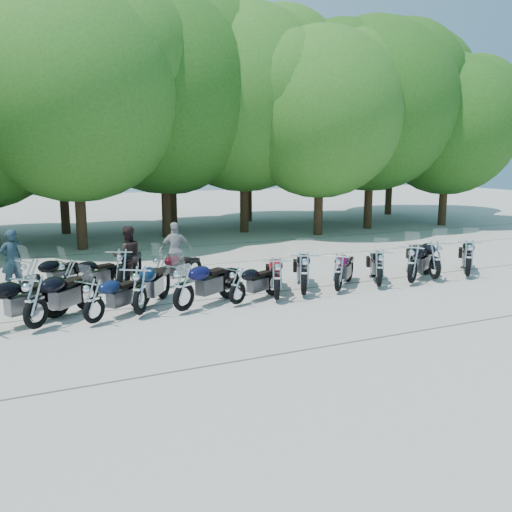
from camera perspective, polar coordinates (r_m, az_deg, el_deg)
name	(u,v)px	position (r m, az deg, el deg)	size (l,w,h in m)	color
ground	(280,307)	(14.11, 2.51, -5.42)	(90.00, 90.00, 0.00)	#A8A197
tree_3	(74,93)	(23.61, -18.65, 15.98)	(8.70, 8.70, 10.67)	#3A2614
tree_4	(163,94)	(26.20, -9.79, 16.47)	(9.13, 9.13, 11.20)	#3A2614
tree_5	(244,99)	(27.62, -1.30, 16.17)	(9.04, 9.04, 11.10)	#3A2614
tree_6	(320,114)	(26.76, 6.79, 14.65)	(8.00, 8.00, 9.82)	#3A2614
tree_7	(372,106)	(29.61, 12.11, 15.22)	(8.79, 8.79, 10.79)	#3A2614
tree_8	(448,125)	(32.06, 19.54, 12.84)	(7.53, 7.53, 9.25)	#3A2614
tree_11	(59,121)	(28.67, -20.03, 13.19)	(7.56, 7.56, 9.28)	#3A2614
tree_12	(170,119)	(29.71, -8.99, 14.02)	(7.88, 7.88, 9.67)	#3A2614
tree_13	(248,117)	(32.31, -0.84, 14.42)	(8.31, 8.31, 10.20)	#3A2614
tree_14	(320,121)	(32.88, 6.74, 13.92)	(8.02, 8.02, 9.84)	#3A2614
tree_15	(393,105)	(37.08, 14.19, 15.15)	(9.67, 9.67, 11.86)	#3A2614
motorcycle_1	(35,300)	(12.98, -22.24, -4.34)	(0.78, 2.56, 1.45)	black
motorcycle_2	(94,300)	(13.01, -16.73, -4.43)	(0.67, 2.19, 1.24)	#0C1637
motorcycle_3	(140,289)	(13.35, -12.16, -3.40)	(0.77, 2.53, 1.43)	#0C1C35
motorcycle_4	(183,286)	(13.49, -7.64, -3.15)	(0.76, 2.51, 1.42)	black
motorcycle_5	(237,285)	(14.05, -1.97, -3.03)	(0.63, 2.06, 1.17)	black
motorcycle_6	(277,278)	(14.40, 2.21, -2.28)	(0.74, 2.42, 1.37)	#A00513
motorcycle_7	(304,272)	(14.91, 5.07, -1.74)	(0.77, 2.53, 1.43)	black
motorcycle_8	(339,271)	(15.50, 8.71, -1.60)	(0.70, 2.30, 1.30)	#400829
motorcycle_9	(379,267)	(16.27, 12.87, -1.15)	(0.71, 2.32, 1.31)	black
motorcycle_10	(413,263)	(16.95, 16.18, -0.68)	(0.75, 2.48, 1.40)	black
motorcycle_11	(435,259)	(17.68, 18.36, -0.30)	(0.77, 2.52, 1.43)	black
motorcycle_12	(469,257)	(18.46, 21.48, -0.10)	(0.75, 2.48, 1.40)	black
motorcycle_13	(32,277)	(15.79, -22.51, -2.07)	(0.70, 2.30, 1.30)	black
motorcycle_14	(70,277)	(15.68, -19.03, -2.06)	(0.66, 2.18, 1.23)	black
motorcycle_15	(122,268)	(15.96, -13.94, -1.23)	(0.76, 2.50, 1.41)	black
motorcycle_16	(161,269)	(16.14, -9.97, -1.39)	(0.63, 2.07, 1.17)	#38070E
rider_0	(12,260)	(17.14, -24.32, -0.40)	(0.66, 0.43, 1.80)	#1C2F3B
rider_1	(128,256)	(16.68, -13.35, 0.01)	(0.88, 0.69, 1.82)	black
rider_2	(176,250)	(17.39, -8.47, 0.59)	(1.06, 0.44, 1.81)	#9D9D9F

